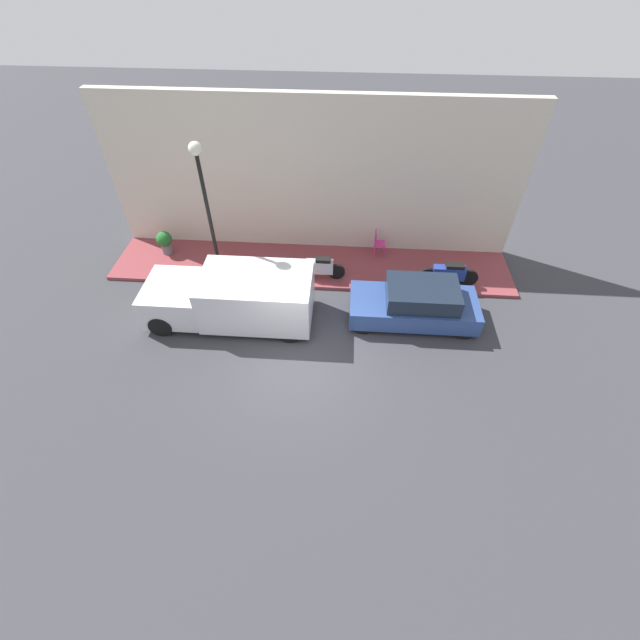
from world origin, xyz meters
TOP-DOWN VIEW (x-y plane):
  - ground_plane at (0.00, 0.00)m, footprint 60.00×60.00m
  - sidewalk at (4.54, 0.00)m, footprint 2.54×14.57m
  - building_facade at (5.96, 0.00)m, footprint 0.30×14.57m
  - parked_car at (2.04, -3.57)m, footprint 1.71×4.03m
  - delivery_van at (1.69, 2.23)m, footprint 2.08×5.26m
  - motorcycle_blue at (3.72, -4.86)m, footprint 0.30×2.06m
  - scooter_silver at (3.81, -0.38)m, footprint 0.30×1.81m
  - streetlamp at (3.52, 3.11)m, footprint 0.40×0.40m
  - potted_plant at (4.92, 5.55)m, footprint 0.58×0.58m
  - cafe_chair at (5.37, -2.46)m, footprint 0.40×0.40m

SIDE VIEW (x-z plane):
  - ground_plane at x=0.00m, z-range 0.00..0.00m
  - sidewalk at x=4.54m, z-range 0.00..0.12m
  - scooter_silver at x=3.81m, z-range 0.15..0.99m
  - motorcycle_blue at x=3.72m, z-range 0.16..1.05m
  - potted_plant at x=4.92m, z-range 0.19..1.09m
  - parked_car at x=2.04m, z-range -0.04..1.34m
  - cafe_chair at x=5.37m, z-range 0.19..1.19m
  - delivery_van at x=1.69m, z-range 0.03..1.75m
  - building_facade at x=5.96m, z-range 0.00..5.63m
  - streetlamp at x=3.52m, z-range 1.14..6.03m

